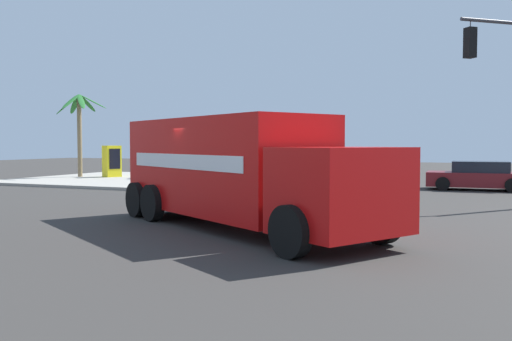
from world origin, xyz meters
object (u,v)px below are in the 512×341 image
object	(u,v)px
sedan_maroon	(477,176)
palm_tree_far	(79,120)
delivery_truck	(238,170)
vending_machine_red	(164,162)
vending_machine_blue	(112,161)

from	to	relation	value
sedan_maroon	palm_tree_far	bearing A→B (deg)	92.52
delivery_truck	palm_tree_far	size ratio (longest dim) A/B	1.75
vending_machine_red	palm_tree_far	bearing A→B (deg)	100.05
palm_tree_far	vending_machine_blue	bearing A→B (deg)	-70.32
vending_machine_red	palm_tree_far	distance (m)	5.87
delivery_truck	palm_tree_far	world-z (taller)	palm_tree_far
sedan_maroon	vending_machine_red	bearing A→B (deg)	90.10
sedan_maroon	vending_machine_red	distance (m)	16.60
delivery_truck	vending_machine_red	bearing A→B (deg)	38.15
delivery_truck	vending_machine_blue	xyz separation A→B (m)	(13.93, 14.63, -0.39)
sedan_maroon	vending_machine_blue	bearing A→B (deg)	90.90
vending_machine_red	vending_machine_blue	size ratio (longest dim) A/B	1.00
vending_machine_blue	palm_tree_far	bearing A→B (deg)	109.68
vending_machine_blue	palm_tree_far	distance (m)	3.10
vending_machine_red	delivery_truck	bearing A→B (deg)	-141.85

